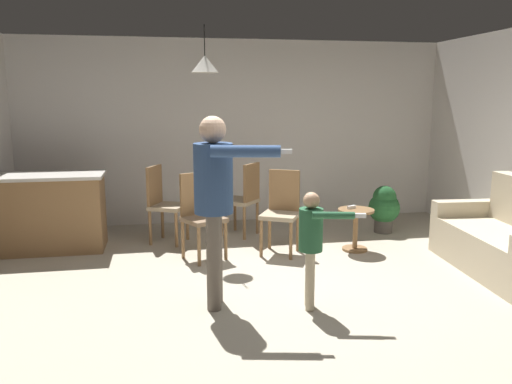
{
  "coord_description": "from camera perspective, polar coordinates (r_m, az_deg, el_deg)",
  "views": [
    {
      "loc": [
        -1.11,
        -4.47,
        1.86
      ],
      "look_at": [
        -0.26,
        0.13,
        1.0
      ],
      "focal_mm": 36.04,
      "sensor_mm": 36.0,
      "label": 1
    }
  ],
  "objects": [
    {
      "name": "spare_remote_on_table",
      "position": [
        6.41,
        10.55,
        -1.65
      ],
      "size": [
        0.13,
        0.09,
        0.04
      ],
      "primitive_type": "cube",
      "rotation": [
        0.0,
        0.0,
        2.04
      ],
      "color": "white",
      "rests_on": "side_table_by_couch"
    },
    {
      "name": "dining_chair_centre_back",
      "position": [
        6.01,
        -6.21,
        -2.27
      ],
      "size": [
        0.57,
        0.57,
        1.0
      ],
      "rotation": [
        0.0,
        0.0,
        3.62
      ],
      "color": "olive",
      "rests_on": "ground"
    },
    {
      "name": "ceiling_light_pendant",
      "position": [
        6.25,
        -5.7,
        13.97
      ],
      "size": [
        0.32,
        0.32,
        0.55
      ],
      "color": "silver"
    },
    {
      "name": "dining_chair_spare",
      "position": [
        6.19,
        2.87,
        -1.84
      ],
      "size": [
        0.57,
        0.57,
        1.0
      ],
      "rotation": [
        0.0,
        0.0,
        2.65
      ],
      "color": "olive",
      "rests_on": "ground"
    },
    {
      "name": "side_table_by_couch",
      "position": [
        6.43,
        10.99,
        -3.56
      ],
      "size": [
        0.44,
        0.44,
        0.52
      ],
      "color": "olive",
      "rests_on": "ground"
    },
    {
      "name": "potted_plant_corner",
      "position": [
        7.36,
        14.04,
        -1.61
      ],
      "size": [
        0.43,
        0.43,
        0.66
      ],
      "color": "#4C4742",
      "rests_on": "ground"
    },
    {
      "name": "dining_chair_near_wall",
      "position": [
        6.73,
        -10.28,
        -0.99
      ],
      "size": [
        0.56,
        0.56,
        1.0
      ],
      "rotation": [
        0.0,
        0.0,
        4.27
      ],
      "color": "olive",
      "rests_on": "ground"
    },
    {
      "name": "person_child",
      "position": [
        4.54,
        6.23,
        -5.0
      ],
      "size": [
        0.52,
        0.39,
        1.06
      ],
      "rotation": [
        0.0,
        0.0,
        -1.79
      ],
      "color": "tan",
      "rests_on": "ground"
    },
    {
      "name": "ground",
      "position": [
        4.97,
        3.34,
        -11.58
      ],
      "size": [
        7.68,
        7.68,
        0.0
      ],
      "primitive_type": "plane",
      "color": "#B2A893"
    },
    {
      "name": "dining_chair_by_counter",
      "position": [
        6.93,
        -1.33,
        -0.49
      ],
      "size": [
        0.59,
        0.59,
        1.0
      ],
      "rotation": [
        0.0,
        0.0,
        0.89
      ],
      "color": "olive",
      "rests_on": "ground"
    },
    {
      "name": "kitchen_counter",
      "position": [
        6.76,
        -21.63,
        -2.1
      ],
      "size": [
        1.26,
        0.66,
        0.95
      ],
      "color": "olive",
      "rests_on": "ground"
    },
    {
      "name": "couch_floral",
      "position": [
        6.15,
        26.34,
        -5.06
      ],
      "size": [
        0.98,
        1.86,
        1.0
      ],
      "rotation": [
        0.0,
        0.0,
        1.49
      ],
      "color": "beige",
      "rests_on": "ground"
    },
    {
      "name": "person_adult",
      "position": [
        4.49,
        -4.55,
        0.14
      ],
      "size": [
        0.79,
        0.6,
        1.71
      ],
      "rotation": [
        0.0,
        0.0,
        -1.77
      ],
      "color": "#60564C",
      "rests_on": "ground"
    },
    {
      "name": "wall_back",
      "position": [
        7.77,
        -2.21,
        6.67
      ],
      "size": [
        6.4,
        0.1,
        2.7
      ],
      "primitive_type": "cube",
      "color": "silver",
      "rests_on": "ground"
    }
  ]
}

